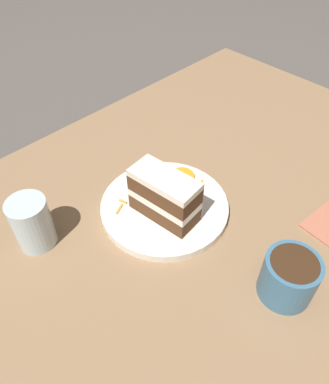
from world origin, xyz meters
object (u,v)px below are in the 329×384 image
at_px(plate, 164,207).
at_px(cake_slice, 164,196).
at_px(drinking_glass, 33,226).
at_px(cream_dollop, 148,168).
at_px(coffee_mug, 289,276).
at_px(orange_garnish, 182,176).

distance_m(plate, cake_slice, 0.06).
height_order(plate, drinking_glass, drinking_glass).
bearing_deg(drinking_glass, cream_dollop, 174.09).
distance_m(plate, coffee_mug, 0.27).
height_order(cake_slice, cream_dollop, cake_slice).
bearing_deg(cream_dollop, cake_slice, 62.87).
relative_size(cake_slice, coffee_mug, 1.53).
distance_m(orange_garnish, coffee_mug, 0.30).
height_order(cream_dollop, coffee_mug, coffee_mug).
relative_size(orange_garnish, coffee_mug, 0.60).
bearing_deg(plate, coffee_mug, 92.56).
xyz_separation_m(cake_slice, coffee_mug, (-0.03, 0.25, -0.02)).
height_order(cake_slice, drinking_glass, cake_slice).
distance_m(plate, orange_garnish, 0.09).
relative_size(cake_slice, cream_dollop, 2.68).
bearing_deg(coffee_mug, drinking_glass, -58.38).
xyz_separation_m(cake_slice, cream_dollop, (-0.05, -0.10, -0.03)).
relative_size(plate, coffee_mug, 2.86).
xyz_separation_m(orange_garnish, drinking_glass, (0.30, -0.08, 0.02)).
xyz_separation_m(cream_dollop, orange_garnish, (-0.05, 0.06, -0.02)).
distance_m(cream_dollop, orange_garnish, 0.07).
bearing_deg(orange_garnish, cream_dollop, -50.60).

